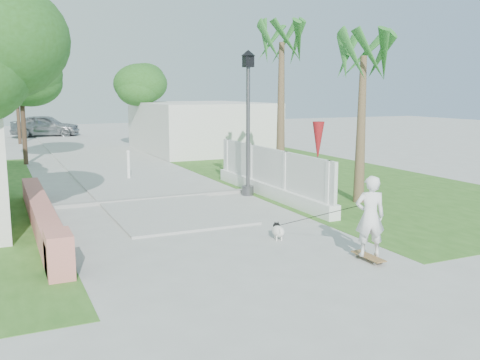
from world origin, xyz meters
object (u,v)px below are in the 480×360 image
skateboarder (325,217)px  dog (278,231)px  patio_umbrella (318,142)px  parked_car (46,126)px  bollard (128,164)px  street_lamp (248,117)px

skateboarder → dog: size_ratio=5.12×
skateboarder → dog: bearing=-47.8°
patio_umbrella → parked_car: bearing=102.1°
patio_umbrella → skateboarder: size_ratio=0.88×
dog → patio_umbrella: bearing=64.6°
bollard → patio_umbrella: patio_umbrella is taller
parked_car → patio_umbrella: bearing=-150.3°
bollard → patio_umbrella: bearing=-50.1°
skateboarder → dog: (-0.43, 1.18, -0.52)m
skateboarder → dog: 1.36m
bollard → skateboarder: 10.61m
patio_umbrella → dog: 5.36m
street_lamp → skateboarder: size_ratio=1.69×
street_lamp → dog: 5.53m
patio_umbrella → skateboarder: bearing=-121.3°
street_lamp → patio_umbrella: street_lamp is taller
patio_umbrella → dog: bearing=-132.3°
parked_car → skateboarder: bearing=-157.6°
skateboarder → parked_car: bearing=-63.2°
patio_umbrella → street_lamp: bearing=152.2°
street_lamp → bollard: 5.56m
dog → parked_car: bearing=111.1°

